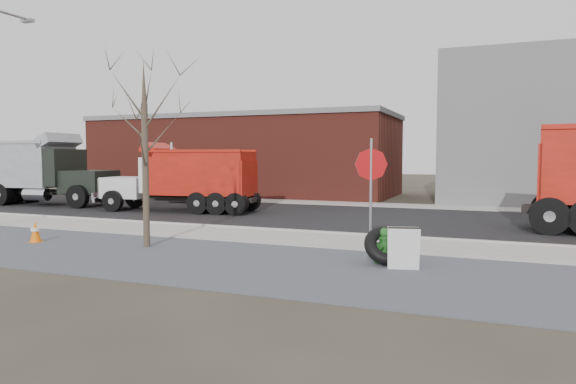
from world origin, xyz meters
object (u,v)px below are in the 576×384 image
at_px(stop_sign, 371,178).
at_px(dump_truck_grey, 36,169).
at_px(truck_tire, 386,246).
at_px(fire_hydrant, 384,247).
at_px(sandwich_board, 404,248).
at_px(dump_truck_red_b, 185,177).

xyz_separation_m(stop_sign, dump_truck_grey, (-19.61, 7.61, -0.15)).
relative_size(truck_tire, dump_truck_grey, 0.16).
height_order(fire_hydrant, truck_tire, truck_tire).
xyz_separation_m(stop_sign, sandwich_board, (1.00, -1.09, -1.52)).
distance_m(fire_hydrant, stop_sign, 1.77).
distance_m(fire_hydrant, dump_truck_red_b, 13.49).
xyz_separation_m(fire_hydrant, dump_truck_grey, (-20.06, 8.14, 1.48)).
height_order(fire_hydrant, sandwich_board, sandwich_board).
height_order(sandwich_board, dump_truck_grey, dump_truck_grey).
distance_m(truck_tire, sandwich_board, 0.65).
bearing_deg(fire_hydrant, dump_truck_grey, -179.90).
bearing_deg(dump_truck_grey, dump_truck_red_b, -4.76).
xyz_separation_m(truck_tire, dump_truck_red_b, (-10.84, 8.16, 1.14)).
relative_size(fire_hydrant, sandwich_board, 0.91).
bearing_deg(truck_tire, sandwich_board, -42.66).
xyz_separation_m(sandwich_board, dump_truck_grey, (-20.60, 8.71, 1.37)).
height_order(truck_tire, dump_truck_red_b, dump_truck_red_b).
bearing_deg(sandwich_board, truck_tire, 123.81).
bearing_deg(dump_truck_grey, fire_hydrant, -26.18).
bearing_deg(dump_truck_grey, truck_tire, -26.42).
bearing_deg(stop_sign, dump_truck_red_b, 165.80).
relative_size(fire_hydrant, dump_truck_grey, 0.11).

